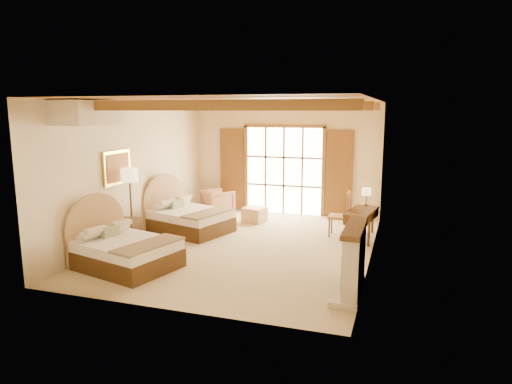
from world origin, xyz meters
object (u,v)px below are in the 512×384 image
at_px(nightstand, 126,233).
at_px(armchair, 217,202).
at_px(bed_near, 120,249).
at_px(bed_far, 185,217).
at_px(desk, 361,223).

distance_m(nightstand, armchair, 3.67).
bearing_deg(bed_near, armchair, 104.61).
distance_m(bed_far, nightstand, 1.72).
height_order(nightstand, armchair, armchair).
xyz_separation_m(bed_near, nightstand, (-0.65, 1.17, -0.05)).
xyz_separation_m(nightstand, desk, (4.88, 2.31, 0.05)).
relative_size(nightstand, armchair, 0.79).
relative_size(bed_near, bed_far, 0.97).
bearing_deg(desk, nightstand, -145.55).
xyz_separation_m(armchair, desk, (4.22, -1.30, 0.00)).
bearing_deg(bed_near, nightstand, 133.70).
bearing_deg(nightstand, desk, 16.40).
relative_size(bed_far, armchair, 2.79).
xyz_separation_m(bed_near, armchair, (0.01, 4.78, -0.00)).
bearing_deg(armchair, bed_near, 126.60).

